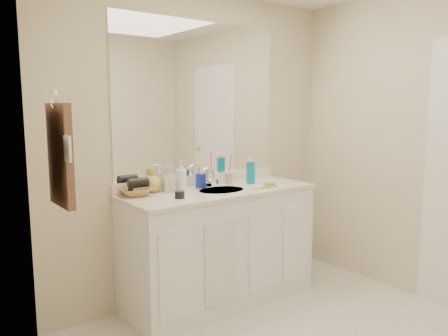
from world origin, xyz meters
name	(u,v)px	position (x,y,z in m)	size (l,w,h in m)	color
wall_back	(199,145)	(0.00, 1.30, 1.20)	(2.60, 0.02, 2.40)	beige
wall_left	(110,187)	(-1.30, 0.00, 1.20)	(0.02, 2.60, 2.40)	beige
wall_right	(442,148)	(1.30, 0.00, 1.20)	(0.02, 2.60, 2.40)	beige
vanity_cabinet	(220,247)	(0.00, 1.02, 0.42)	(1.50, 0.55, 0.85)	white
countertop	(220,191)	(0.00, 1.02, 0.86)	(1.52, 0.57, 0.03)	white
backsplash	(201,180)	(0.00, 1.29, 0.92)	(1.52, 0.03, 0.08)	white
sink_basin	(222,191)	(0.00, 1.00, 0.87)	(0.37, 0.37, 0.02)	beige
faucet	(208,179)	(0.00, 1.18, 0.94)	(0.02, 0.02, 0.11)	silver
mirror	(199,99)	(0.00, 1.29, 1.56)	(1.48, 0.01, 1.20)	white
blue_mug	(201,181)	(-0.08, 1.17, 0.94)	(0.08, 0.08, 0.11)	#16299D
tan_cup	(229,179)	(0.19, 1.16, 0.93)	(0.07, 0.07, 0.09)	beige
toothbrush	(230,166)	(0.20, 1.16, 1.03)	(0.01, 0.01, 0.18)	#DF3A99
mouthwash_bottle	(251,173)	(0.36, 1.09, 0.97)	(0.07, 0.07, 0.17)	#0E83AB
soap_dish	(270,186)	(0.36, 0.86, 0.89)	(0.10, 0.08, 0.01)	silver
green_soap	(270,184)	(0.36, 0.86, 0.90)	(0.07, 0.05, 0.02)	#69D634
orange_comb	(262,188)	(0.27, 0.85, 0.88)	(0.12, 0.02, 0.00)	#FF611A
dark_jar	(180,195)	(-0.41, 0.94, 0.90)	(0.07, 0.07, 0.05)	black
extra_white_bottle	(183,182)	(-0.29, 1.09, 0.96)	(0.05, 0.05, 0.16)	white
soap_bottle_white	(181,175)	(-0.24, 1.20, 0.99)	(0.08, 0.08, 0.22)	white
soap_bottle_cream	(169,180)	(-0.35, 1.19, 0.97)	(0.08, 0.08, 0.18)	beige
soap_bottle_yellow	(153,181)	(-0.45, 1.25, 0.96)	(0.13, 0.13, 0.17)	#D5C853
wicker_basket	(136,192)	(-0.61, 1.20, 0.91)	(0.22, 0.22, 0.05)	#B48148
hair_dryer	(138,183)	(-0.59, 1.20, 0.97)	(0.07, 0.07, 0.14)	black
towel_ring	(53,98)	(-1.27, 0.77, 1.55)	(0.11, 0.11, 0.01)	silver
hand_towel	(60,155)	(-1.25, 0.77, 1.25)	(0.04, 0.32, 0.55)	#4B3128
switch_plate	(68,149)	(-1.27, 0.57, 1.30)	(0.01, 0.09, 0.13)	white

